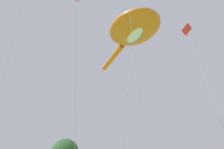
% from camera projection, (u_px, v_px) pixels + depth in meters
% --- Properties ---
extents(big_show_kite, '(6.77, 10.81, 14.33)m').
position_uv_depth(big_show_kite, '(133.00, 30.00, 21.45)').
color(big_show_kite, orange).
rests_on(big_show_kite, ground).
extents(small_kite_tiny_distant, '(2.89, 4.51, 17.42)m').
position_uv_depth(small_kite_tiny_distant, '(188.00, 34.00, 26.89)').
color(small_kite_tiny_distant, red).
rests_on(small_kite_tiny_distant, ground).
extents(small_kite_box_yellow, '(1.36, 0.77, 11.57)m').
position_uv_depth(small_kite_box_yellow, '(76.00, 5.00, 13.58)').
color(small_kite_box_yellow, pink).
rests_on(small_kite_box_yellow, ground).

